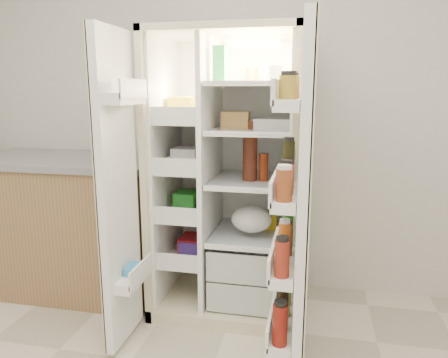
# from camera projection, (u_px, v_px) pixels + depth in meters

# --- Properties ---
(wall_back) EXTENTS (4.00, 0.02, 2.70)m
(wall_back) POSITION_uv_depth(u_px,v_px,m) (247.00, 103.00, 3.01)
(wall_back) COLOR silver
(wall_back) RESTS_ON floor
(refrigerator) EXTENTS (0.92, 0.70, 1.80)m
(refrigerator) POSITION_uv_depth(u_px,v_px,m) (232.00, 198.00, 2.81)
(refrigerator) COLOR beige
(refrigerator) RESTS_ON floor
(freezer_door) EXTENTS (0.15, 0.40, 1.72)m
(freezer_door) POSITION_uv_depth(u_px,v_px,m) (119.00, 193.00, 2.31)
(freezer_door) COLOR white
(freezer_door) RESTS_ON floor
(fridge_door) EXTENTS (0.17, 0.58, 1.72)m
(fridge_door) POSITION_uv_depth(u_px,v_px,m) (300.00, 211.00, 2.03)
(fridge_door) COLOR white
(fridge_door) RESTS_ON floor
(kitchen_counter) EXTENTS (1.35, 0.72, 0.98)m
(kitchen_counter) POSITION_uv_depth(u_px,v_px,m) (72.00, 223.00, 3.08)
(kitchen_counter) COLOR olive
(kitchen_counter) RESTS_ON floor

